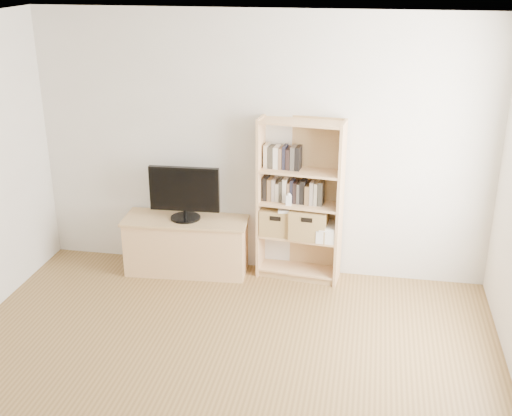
% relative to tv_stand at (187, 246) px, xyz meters
% --- Properties ---
extents(back_wall, '(4.50, 0.02, 2.60)m').
position_rel_tv_stand_xyz_m(back_wall, '(0.72, 0.23, 1.02)').
color(back_wall, beige).
rests_on(back_wall, floor).
extents(ceiling, '(4.50, 5.00, 0.01)m').
position_rel_tv_stand_xyz_m(ceiling, '(0.72, -2.27, 2.32)').
color(ceiling, white).
rests_on(ceiling, back_wall).
extents(tv_stand, '(1.24, 0.53, 0.55)m').
position_rel_tv_stand_xyz_m(tv_stand, '(0.00, 0.00, 0.00)').
color(tv_stand, tan).
rests_on(tv_stand, floor).
extents(bookshelf, '(0.84, 0.37, 1.63)m').
position_rel_tv_stand_xyz_m(bookshelf, '(1.14, 0.08, 0.54)').
color(bookshelf, tan).
rests_on(bookshelf, floor).
extents(television, '(0.70, 0.09, 0.55)m').
position_rel_tv_stand_xyz_m(television, '(0.00, 0.00, 0.58)').
color(television, black).
rests_on(television, tv_stand).
extents(books_row_mid, '(0.78, 0.21, 0.21)m').
position_rel_tv_stand_xyz_m(books_row_mid, '(1.14, 0.10, 0.62)').
color(books_row_mid, black).
rests_on(books_row_mid, bookshelf).
extents(books_row_upper, '(0.41, 0.18, 0.21)m').
position_rel_tv_stand_xyz_m(books_row_upper, '(0.96, 0.12, 0.96)').
color(books_row_upper, black).
rests_on(books_row_upper, bookshelf).
extents(baby_monitor, '(0.05, 0.04, 0.10)m').
position_rel_tv_stand_xyz_m(baby_monitor, '(1.04, 0.00, 0.57)').
color(baby_monitor, white).
rests_on(baby_monitor, bookshelf).
extents(basket_left, '(0.34, 0.29, 0.27)m').
position_rel_tv_stand_xyz_m(basket_left, '(0.92, 0.10, 0.31)').
color(basket_left, olive).
rests_on(basket_left, bookshelf).
extents(basket_right, '(0.38, 0.32, 0.30)m').
position_rel_tv_stand_xyz_m(basket_right, '(1.24, 0.07, 0.32)').
color(basket_right, olive).
rests_on(basket_right, bookshelf).
extents(laptop, '(0.34, 0.26, 0.02)m').
position_rel_tv_stand_xyz_m(laptop, '(1.09, 0.08, 0.46)').
color(laptop, white).
rests_on(laptop, basket_left).
extents(magazine_stack, '(0.19, 0.28, 0.13)m').
position_rel_tv_stand_xyz_m(magazine_stack, '(1.42, 0.05, 0.24)').
color(magazine_stack, beige).
rests_on(magazine_stack, bookshelf).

